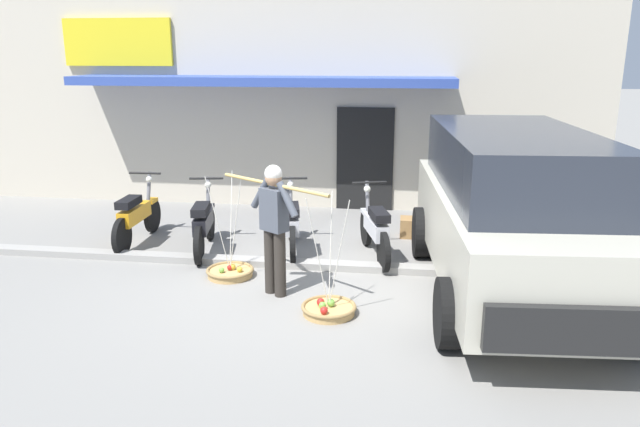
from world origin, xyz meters
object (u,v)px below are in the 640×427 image
object	(u,v)px
motorcycle_end_of_row	(375,229)
motorcycle_nearest_shop	(136,216)
parked_truck	(513,209)
wooden_crate	(413,227)
motorcycle_second_in_row	(204,224)
motorcycle_third_in_row	(292,224)
fruit_basket_right_side	(230,271)
fruit_vendor	(274,221)
fruit_basket_left_side	(329,308)

from	to	relation	value
motorcycle_end_of_row	motorcycle_nearest_shop	bearing A→B (deg)	177.16
parked_truck	wooden_crate	size ratio (longest dim) A/B	11.20
motorcycle_second_in_row	motorcycle_third_in_row	bearing A→B (deg)	8.12
motorcycle_end_of_row	wooden_crate	distance (m)	1.35
motorcycle_nearest_shop	motorcycle_end_of_row	distance (m)	3.87
fruit_basket_right_side	wooden_crate	bearing A→B (deg)	41.39
motorcycle_nearest_shop	fruit_vendor	bearing A→B (deg)	-33.42
fruit_basket_right_side	motorcycle_third_in_row	xyz separation A→B (m)	(0.65, 1.18, 0.38)
fruit_vendor	parked_truck	world-z (taller)	parked_truck
fruit_vendor	motorcycle_end_of_row	size ratio (longest dim) A/B	0.95
motorcycle_third_in_row	motorcycle_end_of_row	xyz separation A→B (m)	(1.30, -0.12, 0.00)
fruit_vendor	fruit_basket_right_side	distance (m)	1.29
wooden_crate	parked_truck	bearing A→B (deg)	-63.28
motorcycle_second_in_row	fruit_basket_right_side	bearing A→B (deg)	-55.04
motorcycle_end_of_row	parked_truck	size ratio (longest dim) A/B	0.36
fruit_vendor	fruit_basket_left_side	size ratio (longest dim) A/B	1.17
motorcycle_nearest_shop	motorcycle_third_in_row	size ratio (longest dim) A/B	1.01
fruit_basket_right_side	motorcycle_second_in_row	size ratio (longest dim) A/B	0.80
fruit_vendor	motorcycle_second_in_row	distance (m)	2.15
motorcycle_second_in_row	motorcycle_third_in_row	distance (m)	1.36
motorcycle_third_in_row	motorcycle_end_of_row	size ratio (longest dim) A/B	1.01
motorcycle_third_in_row	parked_truck	xyz separation A→B (m)	(3.06, -1.27, 0.68)
fruit_basket_left_side	wooden_crate	xyz separation A→B (m)	(1.02, 3.28, 0.09)
fruit_vendor	motorcycle_second_in_row	world-z (taller)	fruit_vendor
fruit_basket_left_side	motorcycle_third_in_row	size ratio (longest dim) A/B	0.81
motorcycle_second_in_row	fruit_vendor	bearing A→B (deg)	-46.08
fruit_vendor	fruit_basket_left_side	distance (m)	1.29
motorcycle_nearest_shop	motorcycle_end_of_row	bearing A→B (deg)	-2.84
motorcycle_end_of_row	motorcycle_second_in_row	bearing A→B (deg)	-178.54
fruit_basket_right_side	motorcycle_third_in_row	size ratio (longest dim) A/B	0.81
fruit_basket_left_side	motorcycle_second_in_row	bearing A→B (deg)	137.44
motorcycle_third_in_row	motorcycle_second_in_row	bearing A→B (deg)	-171.88
fruit_vendor	motorcycle_end_of_row	xyz separation A→B (m)	(1.19, 1.57, -0.53)
fruit_vendor	wooden_crate	world-z (taller)	fruit_vendor
motorcycle_second_in_row	motorcycle_third_in_row	size ratio (longest dim) A/B	1.00
motorcycle_second_in_row	wooden_crate	size ratio (longest dim) A/B	4.10
fruit_basket_left_side	parked_truck	bearing A→B (deg)	23.27
fruit_basket_left_side	motorcycle_nearest_shop	distance (m)	4.14
fruit_basket_left_side	parked_truck	world-z (taller)	parked_truck
fruit_basket_left_side	fruit_basket_right_side	xyz separation A→B (m)	(-1.52, 1.04, -0.00)
motorcycle_nearest_shop	motorcycle_third_in_row	bearing A→B (deg)	-1.50
fruit_vendor	motorcycle_third_in_row	size ratio (longest dim) A/B	0.94
motorcycle_second_in_row	motorcycle_third_in_row	xyz separation A→B (m)	(1.34, 0.19, 0.00)
parked_truck	motorcycle_second_in_row	bearing A→B (deg)	166.21
fruit_basket_right_side	motorcycle_second_in_row	distance (m)	1.26
motorcycle_second_in_row	fruit_basket_left_side	bearing A→B (deg)	-42.56
fruit_vendor	motorcycle_second_in_row	xyz separation A→B (m)	(-1.45, 1.50, -0.53)
motorcycle_third_in_row	motorcycle_end_of_row	bearing A→B (deg)	-5.47
motorcycle_third_in_row	motorcycle_nearest_shop	bearing A→B (deg)	178.50
fruit_basket_left_side	motorcycle_third_in_row	xyz separation A→B (m)	(-0.86, 2.22, 0.38)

